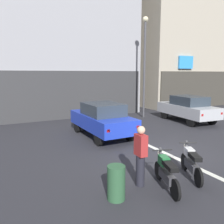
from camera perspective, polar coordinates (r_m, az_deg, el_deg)
ground_plane at (r=9.29m, az=12.82°, el=-9.79°), size 120.00×120.00×0.00m
lane_centre_line at (r=14.23m, az=-2.86°, el=-2.79°), size 0.20×18.00×0.01m
building_far_right at (r=26.28m, az=14.99°, el=24.66°), size 9.72×8.48×20.09m
car_blue_crossing_near at (r=11.14m, az=-2.48°, el=-1.62°), size 1.85×4.14×1.64m
car_silver_parked_kerbside at (r=15.33m, az=18.18°, el=0.98°), size 2.10×4.23×1.64m
street_lamp at (r=16.12m, az=8.07°, el=13.21°), size 0.36×0.36×6.72m
motorcycle_green_row_leftmost at (r=6.47m, az=13.24°, el=-14.23°), size 0.67×1.61×0.98m
motorcycle_white_row_left_mid at (r=7.31m, az=18.95°, el=-11.66°), size 0.80×1.53×0.98m
person_by_motorcycles at (r=6.35m, az=7.07°, el=-10.63°), size 0.24×0.36×1.67m
trash_bin at (r=5.84m, az=1.04°, el=-17.06°), size 0.44×0.44×0.85m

